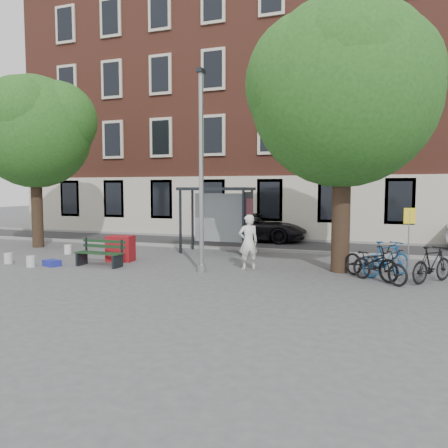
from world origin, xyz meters
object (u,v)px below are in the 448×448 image
lamppost (201,181)px  bike_d (432,264)px  bus_shelter (227,205)px  bike_c (379,265)px  painter (248,242)px  notice_sign (409,226)px  bike_a (371,261)px  red_stand (121,249)px  bike_b (387,259)px  bench (100,254)px  car_dark (256,227)px

lamppost → bike_d: lamppost is taller
bus_shelter → bike_c: (5.75, -3.83, -1.44)m
painter → notice_sign: size_ratio=0.87×
bus_shelter → bike_a: bus_shelter is taller
bike_c → bike_a: bearing=69.5°
lamppost → bike_c: 5.65m
painter → red_stand: 4.72m
painter → bike_b: bearing=149.3°
bus_shelter → notice_sign: 7.11m
bus_shelter → bike_d: (7.11, -3.39, -1.41)m
bench → red_stand: 1.10m
painter → car_dark: bearing=-109.8°
bike_a → car_dark: car_dark is taller
bike_a → notice_sign: size_ratio=0.97×
bench → notice_sign: 9.68m
bus_shelter → bike_b: bearing=-26.3°
bike_a → bike_c: bike_a is taller
bus_shelter → car_dark: size_ratio=0.58×
bench → car_dark: (3.04, 8.53, 0.28)m
bus_shelter → lamppost: bearing=-81.6°
bus_shelter → car_dark: (0.08, 4.29, -1.24)m
bike_b → notice_sign: size_ratio=0.88×
bench → notice_sign: notice_sign is taller
painter → notice_sign: bearing=151.3°
car_dark → bike_d: bearing=-135.4°
bike_c → car_dark: 9.91m
bus_shelter → bike_a: (5.51, -3.42, -1.40)m
bike_a → bike_b: bearing=-0.2°
lamppost → bench: (-3.58, -0.13, -2.39)m
bike_d → bike_b: bearing=18.4°
bus_shelter → painter: bearing=-59.8°
red_stand → bike_d: bearing=-1.4°
bike_c → bike_b: bearing=26.7°
painter → bike_c: painter is taller
red_stand → car_dark: bearing=68.2°
painter → bike_a: 3.74m
lamppost → bike_a: lamppost is taller
car_dark → bench: bearing=162.5°
painter → bus_shelter: bearing=-92.8°
bench → bike_a: (8.48, 0.81, 0.12)m
bike_c → red_stand: (-8.64, 0.69, -0.02)m
painter → car_dark: 7.60m
bike_b → bike_c: bearing=124.6°
bike_d → car_dark: car_dark is taller
bike_a → bike_d: 1.60m
bike_b → bike_a: bearing=95.4°
bike_a → bike_c: 0.47m
bus_shelter → bench: 5.39m
lamppost → car_dark: bearing=93.6°
notice_sign → bench: bearing=166.5°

